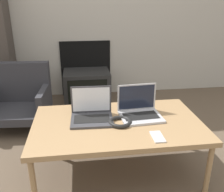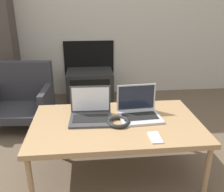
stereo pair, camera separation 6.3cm
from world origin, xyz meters
name	(u,v)px [view 1 (the left image)]	position (x,y,z in m)	size (l,w,h in m)	color
table	(118,126)	(0.00, 0.33, 0.40)	(1.21, 0.72, 0.43)	#9E7A51
laptop_left	(92,112)	(-0.18, 0.42, 0.48)	(0.31, 0.26, 0.22)	#38383D
laptop_right	(139,110)	(0.18, 0.42, 0.48)	(0.32, 0.26, 0.22)	#B2B2B7
headphones	(120,122)	(0.01, 0.31, 0.45)	(0.17, 0.17, 0.03)	black
phone	(158,137)	(0.22, 0.09, 0.44)	(0.07, 0.14, 0.01)	silver
tv	(87,86)	(-0.17, 1.84, 0.19)	(0.58, 0.45, 0.39)	black
armchair	(19,97)	(-0.89, 1.27, 0.30)	(0.65, 0.58, 0.64)	#2D2D33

